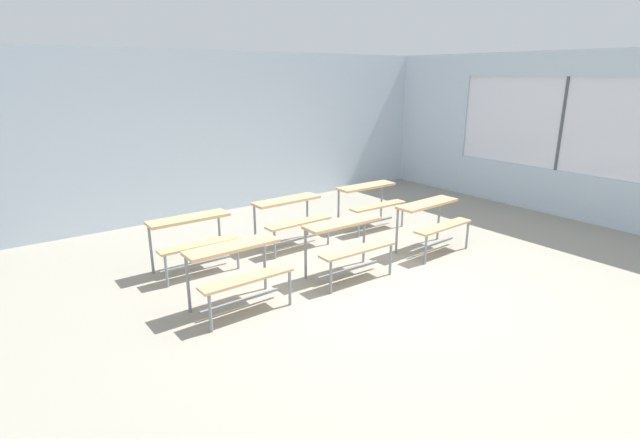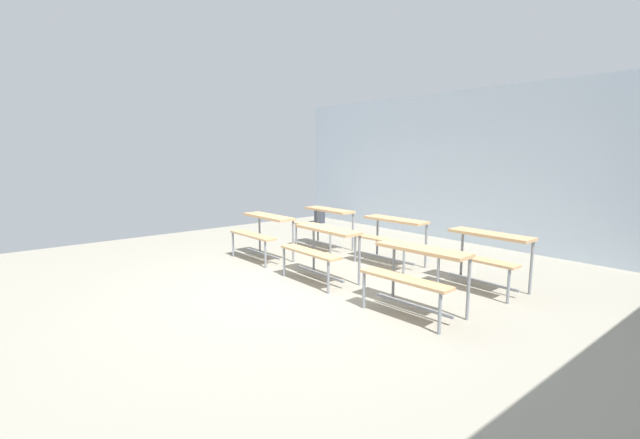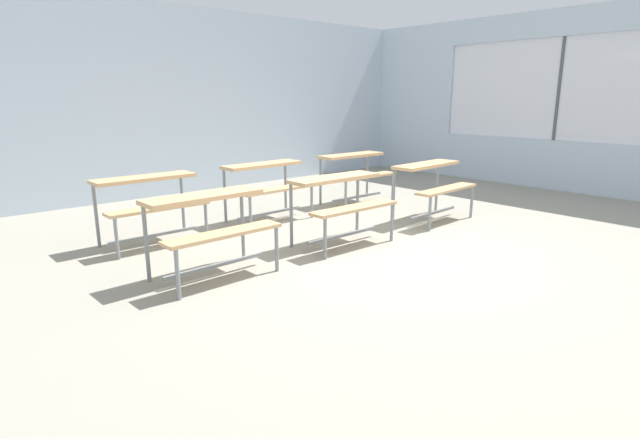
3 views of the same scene
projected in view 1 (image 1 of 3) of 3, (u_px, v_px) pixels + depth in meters
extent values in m
cube|color=gray|center=(378.00, 289.00, 6.08)|extent=(10.00, 9.00, 0.05)
cube|color=silver|center=(218.00, 134.00, 9.09)|extent=(10.00, 0.12, 3.00)
cube|color=silver|center=(579.00, 197.00, 8.79)|extent=(0.12, 9.00, 0.85)
cube|color=silver|center=(601.00, 63.00, 8.10)|extent=(0.12, 9.00, 0.45)
cube|color=silver|center=(433.00, 114.00, 11.15)|extent=(0.12, 1.90, 1.70)
cube|color=white|center=(562.00, 124.00, 8.80)|extent=(0.02, 4.20, 1.70)
cube|color=#4C5156|center=(562.00, 124.00, 8.80)|extent=(0.06, 0.05, 1.70)
cube|color=tan|center=(232.00, 247.00, 5.43)|extent=(1.11, 0.34, 0.04)
cube|color=tan|center=(247.00, 279.00, 5.27)|extent=(1.10, 0.24, 0.03)
cylinder|color=gray|center=(188.00, 283.00, 5.35)|extent=(0.04, 0.04, 0.72)
cylinder|color=gray|center=(265.00, 262.00, 5.94)|extent=(0.04, 0.04, 0.72)
cylinder|color=gray|center=(210.00, 313.00, 4.98)|extent=(0.04, 0.04, 0.44)
cylinder|color=gray|center=(290.00, 288.00, 5.56)|extent=(0.04, 0.04, 0.44)
cube|color=gray|center=(241.00, 301.00, 5.51)|extent=(1.00, 0.05, 0.03)
cube|color=tan|center=(343.00, 223.00, 6.30)|extent=(1.10, 0.34, 0.04)
cube|color=tan|center=(358.00, 250.00, 6.13)|extent=(1.10, 0.24, 0.03)
cylinder|color=gray|center=(306.00, 253.00, 6.24)|extent=(0.04, 0.04, 0.72)
cylinder|color=gray|center=(364.00, 238.00, 6.79)|extent=(0.04, 0.04, 0.72)
cylinder|color=gray|center=(331.00, 277.00, 5.85)|extent=(0.04, 0.04, 0.44)
cylinder|color=gray|center=(390.00, 259.00, 6.41)|extent=(0.04, 0.04, 0.44)
cube|color=gray|center=(349.00, 270.00, 6.37)|extent=(1.00, 0.05, 0.03)
cube|color=tan|center=(427.00, 204.00, 7.22)|extent=(1.11, 0.37, 0.04)
cube|color=tan|center=(443.00, 226.00, 7.07)|extent=(1.11, 0.27, 0.03)
cylinder|color=gray|center=(397.00, 231.00, 7.13)|extent=(0.04, 0.04, 0.72)
cylinder|color=gray|center=(439.00, 218.00, 7.73)|extent=(0.04, 0.04, 0.72)
cylinder|color=gray|center=(426.00, 249.00, 6.76)|extent=(0.04, 0.04, 0.44)
cylinder|color=gray|center=(467.00, 235.00, 7.37)|extent=(0.04, 0.04, 0.44)
cube|color=gray|center=(432.00, 245.00, 7.30)|extent=(1.00, 0.08, 0.03)
cube|color=tan|center=(189.00, 219.00, 6.48)|extent=(1.10, 0.32, 0.04)
cube|color=tan|center=(200.00, 244.00, 6.32)|extent=(1.10, 0.22, 0.03)
cylinder|color=gray|center=(151.00, 248.00, 6.41)|extent=(0.04, 0.04, 0.72)
cylinder|color=gray|center=(220.00, 234.00, 6.98)|extent=(0.04, 0.04, 0.72)
cylinder|color=gray|center=(166.00, 271.00, 6.03)|extent=(0.04, 0.04, 0.44)
cylinder|color=gray|center=(238.00, 254.00, 6.60)|extent=(0.04, 0.04, 0.44)
cube|color=gray|center=(196.00, 264.00, 6.56)|extent=(1.00, 0.04, 0.03)
cube|color=tan|center=(287.00, 200.00, 7.41)|extent=(1.11, 0.35, 0.04)
cube|color=tan|center=(299.00, 222.00, 7.25)|extent=(1.11, 0.25, 0.03)
cylinder|color=gray|center=(255.00, 226.00, 7.33)|extent=(0.04, 0.04, 0.72)
cylinder|color=gray|center=(307.00, 215.00, 7.92)|extent=(0.04, 0.04, 0.72)
cylinder|color=gray|center=(275.00, 245.00, 6.95)|extent=(0.04, 0.04, 0.44)
cylinder|color=gray|center=(328.00, 231.00, 7.54)|extent=(0.04, 0.04, 0.44)
cube|color=gray|center=(292.00, 240.00, 7.49)|extent=(1.00, 0.06, 0.03)
cube|color=tan|center=(366.00, 186.00, 8.33)|extent=(1.11, 0.34, 0.04)
cube|color=tan|center=(378.00, 206.00, 8.16)|extent=(1.10, 0.24, 0.03)
cylinder|color=gray|center=(338.00, 209.00, 8.27)|extent=(0.04, 0.04, 0.72)
cylinder|color=gray|center=(381.00, 200.00, 8.82)|extent=(0.04, 0.04, 0.72)
cylinder|color=gray|center=(359.00, 224.00, 7.88)|extent=(0.04, 0.04, 0.44)
cylinder|color=gray|center=(402.00, 215.00, 8.43)|extent=(0.04, 0.04, 0.44)
cube|color=gray|center=(371.00, 222.00, 8.40)|extent=(1.00, 0.05, 0.03)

